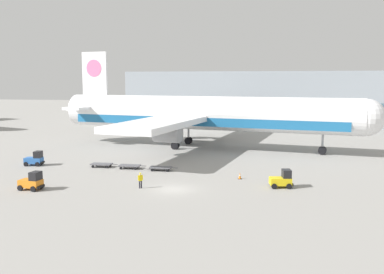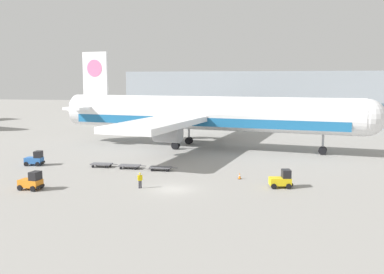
{
  "view_description": "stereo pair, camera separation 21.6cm",
  "coord_description": "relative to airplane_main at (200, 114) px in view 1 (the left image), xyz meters",
  "views": [
    {
      "loc": [
        10.19,
        -43.76,
        11.61
      ],
      "look_at": [
        -0.34,
        13.11,
        4.0
      ],
      "focal_mm": 40.0,
      "sensor_mm": 36.0,
      "label": 1
    },
    {
      "loc": [
        10.41,
        -43.72,
        11.61
      ],
      "look_at": [
        -0.34,
        13.11,
        4.0
      ],
      "focal_mm": 40.0,
      "sensor_mm": 36.0,
      "label": 2
    }
  ],
  "objects": [
    {
      "name": "baggage_dolly_second",
      "position": [
        -6.25,
        -19.61,
        -5.45
      ],
      "size": [
        3.72,
        1.57,
        0.48
      ],
      "rotation": [
        0.0,
        0.0,
        0.03
      ],
      "color": "#56565B",
      "rests_on": "ground_plane"
    },
    {
      "name": "ground_plane",
      "position": [
        1.9,
        -29.26,
        -5.84
      ],
      "size": [
        400.0,
        400.0,
        0.0
      ],
      "primitive_type": "plane",
      "color": "gray"
    },
    {
      "name": "ground_crew_near",
      "position": [
        -1.69,
        -29.4,
        -4.82
      ],
      "size": [
        0.49,
        0.38,
        1.74
      ],
      "rotation": [
        0.0,
        0.0,
        0.6
      ],
      "color": "black",
      "rests_on": "ground_plane"
    },
    {
      "name": "baggage_tug_mid",
      "position": [
        13.47,
        -26.23,
        -4.96
      ],
      "size": [
        2.66,
        2.01,
        2.0
      ],
      "rotation": [
        0.0,
        0.0,
        0.18
      ],
      "color": "yellow",
      "rests_on": "ground_plane"
    },
    {
      "name": "traffic_cone_near",
      "position": [
        8.63,
        -22.97,
        -5.46
      ],
      "size": [
        0.4,
        0.4,
        0.77
      ],
      "color": "black",
      "rests_on": "ground_plane"
    },
    {
      "name": "baggage_dolly_third",
      "position": [
        -1.86,
        -20.04,
        -5.45
      ],
      "size": [
        3.72,
        1.57,
        0.48
      ],
      "rotation": [
        0.0,
        0.0,
        0.03
      ],
      "color": "#56565B",
      "rests_on": "ground_plane"
    },
    {
      "name": "baggage_dolly_lead",
      "position": [
        -10.32,
        -19.29,
        -5.45
      ],
      "size": [
        3.72,
        1.57,
        0.48
      ],
      "rotation": [
        0.0,
        0.0,
        0.03
      ],
      "color": "#56565B",
      "rests_on": "ground_plane"
    },
    {
      "name": "baggage_tug_foreground",
      "position": [
        -12.93,
        -32.13,
        -4.96
      ],
      "size": [
        2.57,
        1.84,
        2.0
      ],
      "rotation": [
        0.0,
        0.0,
        -0.09
      ],
      "color": "orange",
      "rests_on": "ground_plane"
    },
    {
      "name": "terminal_building",
      "position": [
        19.35,
        43.6,
        1.15
      ],
      "size": [
        90.0,
        18.2,
        14.0
      ],
      "color": "#9EA8B2",
      "rests_on": "ground_plane"
    },
    {
      "name": "baggage_tug_far",
      "position": [
        -19.84,
        -19.85,
        -4.96
      ],
      "size": [
        2.6,
        1.88,
        2.0
      ],
      "rotation": [
        0.0,
        0.0,
        0.11
      ],
      "color": "#2D66B7",
      "rests_on": "ground_plane"
    },
    {
      "name": "airplane_main",
      "position": [
        0.0,
        0.0,
        0.0
      ],
      "size": [
        57.7,
        48.66,
        17.0
      ],
      "rotation": [
        0.0,
        0.0,
        -0.17
      ],
      "color": "white",
      "rests_on": "ground_plane"
    }
  ]
}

